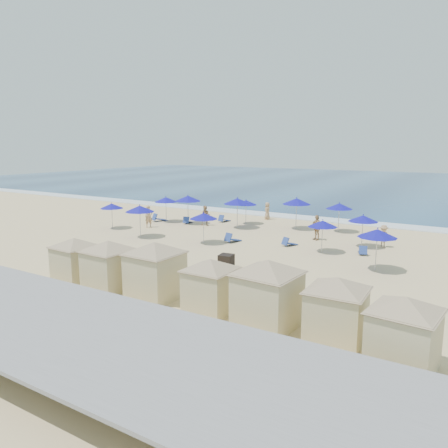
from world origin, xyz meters
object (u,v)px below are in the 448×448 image
(cabana_6, at_px, (405,324))
(umbrella_11, at_px, (377,233))
(cabana_2, at_px, (155,263))
(umbrella_7, at_px, (297,201))
(beachgoer_4, at_px, (267,211))
(cabana_3, at_px, (210,279))
(beachgoer_0, at_px, (149,217))
(umbrella_10, at_px, (363,218))
(beachgoer_2, at_px, (317,227))
(umbrella_0, at_px, (166,200))
(umbrella_8, at_px, (323,224))
(umbrella_2, at_px, (188,198))
(beachgoer_3, at_px, (384,236))
(umbrella_5, at_px, (237,201))
(umbrella_4, at_px, (246,202))
(beachgoer_1, at_px, (206,216))
(umbrella_6, at_px, (204,216))
(umbrella_1, at_px, (112,206))
(cabana_4, at_px, (268,285))
(trash_bin, at_px, (226,261))
(cabana_1, at_px, (109,259))
(cabana_5, at_px, (337,301))
(cabana_0, at_px, (75,254))

(cabana_6, bearing_deg, umbrella_11, 106.86)
(cabana_2, xyz_separation_m, umbrella_7, (-0.90, 18.98, 0.69))
(umbrella_7, distance_m, beachgoer_4, 5.41)
(cabana_3, bearing_deg, beachgoer_0, 138.76)
(umbrella_10, relative_size, beachgoer_2, 1.24)
(umbrella_0, xyz_separation_m, umbrella_8, (16.04, -3.65, -0.13))
(beachgoer_0, bearing_deg, umbrella_2, -4.84)
(beachgoer_3, bearing_deg, umbrella_8, -151.90)
(umbrella_5, distance_m, beachgoer_4, 5.48)
(umbrella_0, xyz_separation_m, umbrella_4, (6.76, 2.86, -0.12))
(umbrella_5, bearing_deg, cabana_6, -47.49)
(beachgoer_2, bearing_deg, beachgoer_4, 164.71)
(umbrella_11, relative_size, beachgoer_1, 1.41)
(cabana_3, height_order, cabana_6, cabana_6)
(umbrella_6, bearing_deg, cabana_3, -54.38)
(umbrella_1, bearing_deg, cabana_6, -25.56)
(umbrella_5, height_order, beachgoer_4, umbrella_5)
(cabana_2, height_order, umbrella_6, cabana_2)
(cabana_4, relative_size, beachgoer_1, 2.67)
(umbrella_6, relative_size, umbrella_7, 0.85)
(umbrella_10, bearing_deg, umbrella_5, 171.75)
(trash_bin, bearing_deg, beachgoer_0, 140.83)
(trash_bin, xyz_separation_m, beachgoer_4, (-5.25, 16.06, 0.43))
(cabana_1, relative_size, beachgoer_4, 2.66)
(trash_bin, xyz_separation_m, cabana_6, (10.75, -6.93, 1.12))
(cabana_2, xyz_separation_m, umbrella_11, (7.65, 9.85, 0.49))
(umbrella_6, bearing_deg, umbrella_4, 98.00)
(cabana_5, bearing_deg, umbrella_1, 153.76)
(beachgoer_1, bearing_deg, beachgoer_0, -159.56)
(cabana_4, xyz_separation_m, umbrella_1, (-20.05, 11.31, 0.23))
(umbrella_4, height_order, beachgoer_0, umbrella_4)
(cabana_5, xyz_separation_m, beachgoer_4, (-13.60, 22.17, -0.70))
(umbrella_10, bearing_deg, cabana_5, -78.91)
(umbrella_7, height_order, umbrella_11, umbrella_7)
(trash_bin, distance_m, cabana_0, 8.28)
(umbrella_6, relative_size, umbrella_11, 0.93)
(cabana_4, relative_size, beachgoer_3, 2.98)
(umbrella_6, relative_size, beachgoer_2, 1.23)
(cabana_4, relative_size, umbrella_7, 1.73)
(beachgoer_4, bearing_deg, beachgoer_1, -43.69)
(cabana_2, height_order, umbrella_8, cabana_2)
(umbrella_7, relative_size, umbrella_8, 1.23)
(cabana_0, xyz_separation_m, umbrella_5, (-0.20, 17.06, 0.85))
(umbrella_4, height_order, beachgoer_2, umbrella_4)
(umbrella_6, xyz_separation_m, umbrella_10, (9.97, 4.75, 0.03))
(cabana_1, distance_m, umbrella_8, 14.17)
(cabana_6, bearing_deg, cabana_4, 172.05)
(cabana_1, height_order, beachgoer_3, cabana_1)
(umbrella_11, height_order, beachgoer_0, umbrella_11)
(trash_bin, relative_size, beachgoer_3, 0.49)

